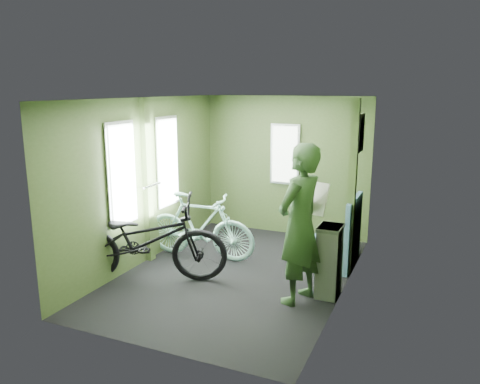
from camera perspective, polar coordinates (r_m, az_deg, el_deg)
The scene contains 6 objects.
room at distance 5.98m, azimuth -0.56°, elevation 3.06°, with size 4.00×4.02×2.31m.
bicycle_black at distance 6.24m, azimuth -11.29°, elevation -10.54°, with size 0.73×2.08×1.09m, color black.
bicycle_mint at distance 6.89m, azimuth -4.86°, elevation -8.08°, with size 0.47×1.65×0.99m, color #9CE0D0.
passenger at distance 5.32m, azimuth 7.28°, elevation -3.93°, with size 0.63×0.79×1.85m.
waste_box at distance 5.66m, azimuth 10.81°, elevation -8.28°, with size 0.25×0.36×0.86m, color slate.
bench_seat at distance 6.73m, azimuth 11.86°, elevation -6.21°, with size 0.52×0.92×0.97m.
Camera 1 is at (2.35, -5.35, 2.44)m, focal length 35.00 mm.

